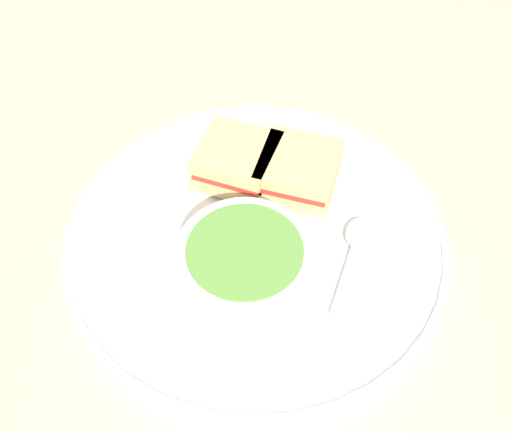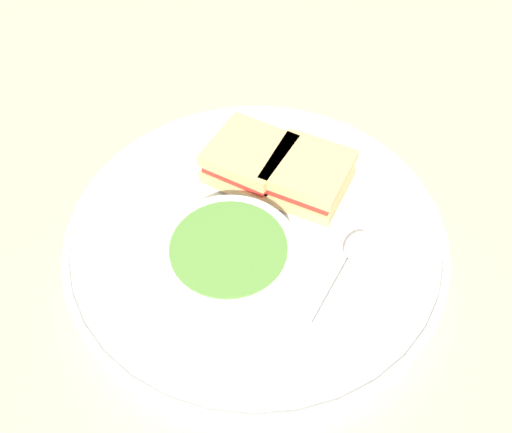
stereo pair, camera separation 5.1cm
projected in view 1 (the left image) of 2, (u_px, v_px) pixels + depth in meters
The scene contains 6 objects.
ground_plane at pixel (256, 245), 0.54m from camera, with size 2.40×2.40×0.00m, color #D1B27F.
plate at pixel (256, 238), 0.53m from camera, with size 0.34×0.34×0.02m.
soup_bowl at pixel (245, 278), 0.45m from camera, with size 0.10×0.10×0.08m.
spoon at pixel (358, 239), 0.52m from camera, with size 0.03×0.10×0.01m.
sandwich_half_near at pixel (298, 171), 0.55m from camera, with size 0.08×0.08×0.03m.
sandwich_half_far at pixel (237, 160), 0.56m from camera, with size 0.08×0.08×0.03m.
Camera 1 is at (-0.14, 0.29, 0.44)m, focal length 42.00 mm.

